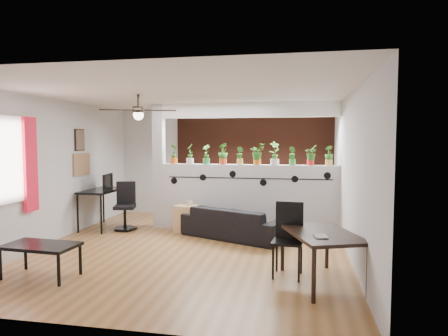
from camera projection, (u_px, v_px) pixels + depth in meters
room_shell at (191, 172)px, 6.77m from camera, size 6.30×7.10×2.90m
partition_wall at (248, 198)px, 8.14m from camera, size 3.60×0.18×1.35m
ceiling_header at (249, 110)px, 8.01m from camera, size 3.60×0.18×0.30m
pier_column at (159, 166)px, 8.45m from camera, size 0.22×0.20×2.60m
brick_panel at (256, 163)px, 9.53m from camera, size 3.90×0.05×2.60m
vine_decal at (248, 178)px, 8.01m from camera, size 3.31×0.01×0.30m
window_assembly at (7, 163)px, 6.05m from camera, size 0.09×1.30×1.55m
baseboard_heater at (11, 254)px, 6.15m from camera, size 0.08×1.00×0.18m
corkboard at (82, 164)px, 8.18m from camera, size 0.03×0.60×0.45m
framed_art at (80, 140)px, 8.09m from camera, size 0.03×0.34×0.44m
ceiling_fan at (138, 112)px, 6.55m from camera, size 1.19×1.19×0.43m
potted_plant_0 at (174, 153)px, 8.37m from camera, size 0.27×0.25×0.42m
potted_plant_1 at (190, 153)px, 8.30m from camera, size 0.23×0.26×0.43m
potted_plant_2 at (206, 154)px, 8.24m from camera, size 0.26×0.24×0.41m
potted_plant_3 at (223, 153)px, 8.17m from camera, size 0.27×0.29×0.44m
potted_plant_4 at (240, 155)px, 8.11m from camera, size 0.22×0.22×0.36m
potted_plant_5 at (257, 153)px, 8.04m from camera, size 0.28×0.28×0.43m
potted_plant_6 at (275, 153)px, 7.97m from camera, size 0.31×0.29×0.47m
potted_plant_7 at (292, 155)px, 7.91m from camera, size 0.21×0.23×0.37m
potted_plant_8 at (311, 155)px, 7.84m from camera, size 0.17×0.21×0.40m
potted_plant_9 at (329, 155)px, 7.78m from camera, size 0.25×0.23×0.39m
sofa at (234, 223)px, 7.55m from camera, size 2.04×1.42×0.56m
cube_shelf at (187, 219)px, 8.01m from camera, size 0.50×0.46×0.55m
cup at (190, 203)px, 7.97m from camera, size 0.12×0.12×0.09m
computer_desk at (102, 193)px, 8.37m from camera, size 0.60×1.13×0.81m
monitor at (105, 185)px, 8.50m from camera, size 0.31×0.09×0.17m
office_chair at (125, 209)px, 8.21m from camera, size 0.50×0.51×0.97m
dining_table at (322, 237)px, 5.12m from camera, size 1.13×1.42×0.67m
book at (315, 236)px, 4.84m from camera, size 0.19×0.23×0.02m
folding_chair at (289, 232)px, 5.47m from camera, size 0.44×0.44×1.00m
coffee_table at (41, 248)px, 5.37m from camera, size 1.00×0.60×0.45m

